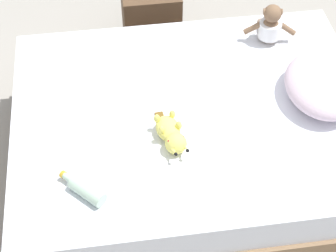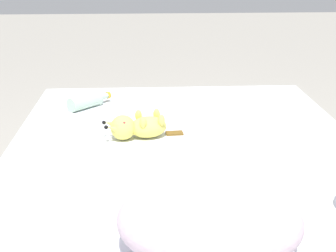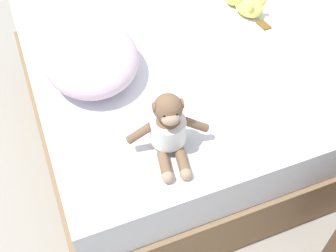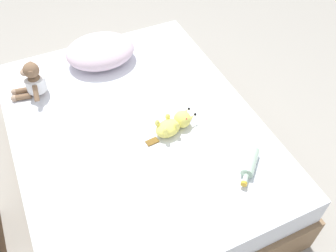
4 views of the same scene
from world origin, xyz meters
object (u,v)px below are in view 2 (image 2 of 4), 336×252
object	(u,v)px
bed	(187,207)
glass_bottle	(86,101)
plush_yellow_creature	(138,127)
pillow	(209,220)

from	to	relation	value
bed	glass_bottle	bearing A→B (deg)	-51.28
plush_yellow_creature	pillow	bearing A→B (deg)	103.17
plush_yellow_creature	bed	bearing A→B (deg)	143.50
pillow	plush_yellow_creature	distance (m)	0.80
bed	glass_bottle	size ratio (longest dim) A/B	9.03
pillow	glass_bottle	bearing A→B (deg)	-70.06
plush_yellow_creature	glass_bottle	distance (m)	0.47
bed	plush_yellow_creature	xyz separation A→B (m)	(0.19, -0.14, 0.29)
pillow	glass_bottle	size ratio (longest dim) A/B	2.46
pillow	glass_bottle	xyz separation A→B (m)	(0.43, -1.18, -0.05)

